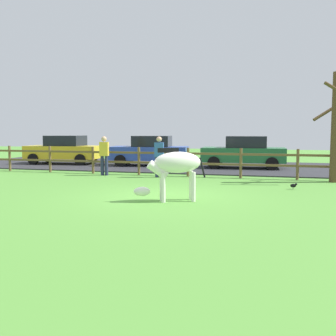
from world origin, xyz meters
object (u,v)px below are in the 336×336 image
object	(u,v)px
parked_car_blue	(150,150)
parked_car_yellow	(64,149)
visitor_right_of_tree	(104,154)
bare_tree	(336,125)
visitor_left_of_tree	(159,155)
zebra	(174,166)
crow_on_grass	(294,185)
parked_car_green	(244,152)

from	to	relation	value
parked_car_blue	parked_car_yellow	size ratio (longest dim) A/B	1.01
parked_car_blue	visitor_right_of_tree	xyz separation A→B (m)	(-0.58, -4.44, 0.06)
bare_tree	visitor_right_of_tree	distance (m)	9.06
bare_tree	parked_car_yellow	xyz separation A→B (m)	(-13.36, 4.07, -1.24)
bare_tree	visitor_left_of_tree	size ratio (longest dim) A/B	2.41
zebra	parked_car_blue	xyz separation A→B (m)	(-3.73, 9.47, -0.08)
bare_tree	visitor_left_of_tree	xyz separation A→B (m)	(-6.57, -0.24, -1.17)
parked_car_blue	crow_on_grass	bearing A→B (deg)	-43.21
parked_car_green	parked_car_blue	world-z (taller)	same
bare_tree	crow_on_grass	world-z (taller)	bare_tree
bare_tree	visitor_left_of_tree	bearing A→B (deg)	-177.95
visitor_right_of_tree	zebra	bearing A→B (deg)	-49.38
zebra	parked_car_yellow	world-z (taller)	parked_car_yellow
bare_tree	crow_on_grass	xyz separation A→B (m)	(-1.50, -2.22, -1.96)
parked_car_yellow	zebra	bearing A→B (deg)	-46.89
parked_car_green	parked_car_blue	distance (m)	4.86
crow_on_grass	parked_car_green	distance (m)	6.78
bare_tree	crow_on_grass	bearing A→B (deg)	-124.08
bare_tree	visitor_right_of_tree	xyz separation A→B (m)	(-8.98, -0.18, -1.17)
parked_car_blue	bare_tree	bearing A→B (deg)	-26.87
parked_car_yellow	parked_car_blue	bearing A→B (deg)	2.17
parked_car_yellow	visitor_right_of_tree	xyz separation A→B (m)	(4.37, -4.25, 0.06)
bare_tree	visitor_right_of_tree	size ratio (longest dim) A/B	2.41
bare_tree	visitor_left_of_tree	distance (m)	6.68
crow_on_grass	visitor_left_of_tree	size ratio (longest dim) A/B	0.13
bare_tree	parked_car_green	world-z (taller)	bare_tree
visitor_right_of_tree	bare_tree	bearing A→B (deg)	1.17
parked_car_blue	visitor_left_of_tree	world-z (taller)	visitor_left_of_tree
visitor_left_of_tree	parked_car_green	bearing A→B (deg)	55.64
parked_car_green	visitor_left_of_tree	xyz separation A→B (m)	(-3.03, -4.44, 0.06)
zebra	parked_car_green	world-z (taller)	parked_car_green
bare_tree	parked_car_green	size ratio (longest dim) A/B	0.97
zebra	crow_on_grass	world-z (taller)	zebra
visitor_right_of_tree	parked_car_yellow	bearing A→B (deg)	135.82
zebra	parked_car_blue	size ratio (longest dim) A/B	0.43
bare_tree	zebra	distance (m)	7.09
bare_tree	zebra	size ratio (longest dim) A/B	2.18
parked_car_green	crow_on_grass	bearing A→B (deg)	-72.46
crow_on_grass	bare_tree	bearing A→B (deg)	55.92
parked_car_green	parked_car_yellow	bearing A→B (deg)	-179.21
crow_on_grass	parked_car_yellow	distance (m)	13.44
parked_car_blue	parked_car_yellow	world-z (taller)	same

